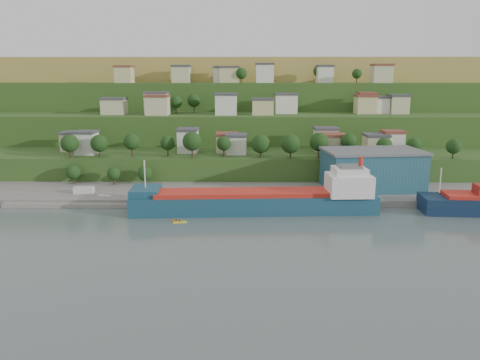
{
  "coord_description": "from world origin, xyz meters",
  "views": [
    {
      "loc": [
        -2.99,
        -118.68,
        37.61
      ],
      "look_at": [
        -4.69,
        15.0,
        8.22
      ],
      "focal_mm": 35.0,
      "sensor_mm": 36.0,
      "label": 1
    }
  ],
  "objects_px": {
    "cargo_ship_near": "(262,202)",
    "warehouse": "(372,169)",
    "caravan": "(84,191)",
    "kayak_orange": "(177,220)"
  },
  "relations": [
    {
      "from": "cargo_ship_near",
      "to": "warehouse",
      "type": "height_order",
      "value": "cargo_ship_near"
    },
    {
      "from": "kayak_orange",
      "to": "warehouse",
      "type": "bearing_deg",
      "value": 47.28
    },
    {
      "from": "cargo_ship_near",
      "to": "warehouse",
      "type": "xyz_separation_m",
      "value": [
        36.55,
        20.72,
        5.57
      ]
    },
    {
      "from": "caravan",
      "to": "cargo_ship_near",
      "type": "bearing_deg",
      "value": -15.23
    },
    {
      "from": "cargo_ship_near",
      "to": "kayak_orange",
      "type": "distance_m",
      "value": 25.01
    },
    {
      "from": "kayak_orange",
      "to": "cargo_ship_near",
      "type": "bearing_deg",
      "value": 42.93
    },
    {
      "from": "caravan",
      "to": "kayak_orange",
      "type": "xyz_separation_m",
      "value": [
        32.5,
        -22.63,
        -2.36
      ]
    },
    {
      "from": "cargo_ship_near",
      "to": "kayak_orange",
      "type": "height_order",
      "value": "cargo_ship_near"
    },
    {
      "from": "cargo_ship_near",
      "to": "warehouse",
      "type": "bearing_deg",
      "value": 26.35
    },
    {
      "from": "warehouse",
      "to": "kayak_orange",
      "type": "distance_m",
      "value": 67.28
    }
  ]
}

